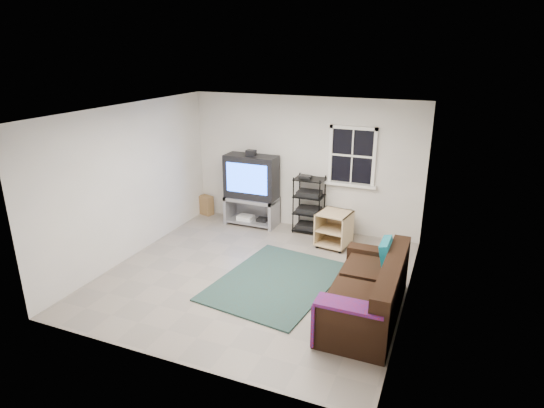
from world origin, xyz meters
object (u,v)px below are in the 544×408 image
at_px(av_rack, 309,208).
at_px(side_table_left, 335,227).
at_px(tv_unit, 252,184).
at_px(sofa, 368,295).
at_px(side_table_right, 339,222).

bearing_deg(av_rack, side_table_left, -35.20).
height_order(tv_unit, av_rack, tv_unit).
bearing_deg(av_rack, sofa, -56.79).
xyz_separation_m(av_rack, sofa, (1.67, -2.55, -0.17)).
xyz_separation_m(tv_unit, av_rack, (1.19, 0.06, -0.36)).
relative_size(side_table_right, sofa, 0.26).
xyz_separation_m(side_table_left, side_table_right, (-0.04, 0.46, -0.07)).
relative_size(tv_unit, sofa, 0.78).
relative_size(av_rack, side_table_left, 1.72).
relative_size(av_rack, sofa, 0.56).
bearing_deg(side_table_right, av_rack, -179.56).
bearing_deg(side_table_right, side_table_left, -85.51).
bearing_deg(av_rack, tv_unit, -177.10).
height_order(tv_unit, side_table_left, tv_unit).
height_order(side_table_left, sofa, sofa).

